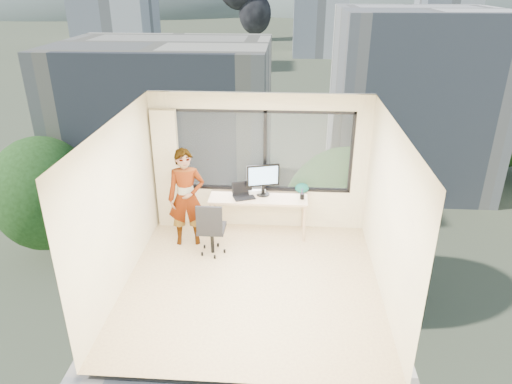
# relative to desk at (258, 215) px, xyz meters

# --- Properties ---
(floor) EXTENTS (4.00, 4.00, 0.01)m
(floor) POSITION_rel_desk_xyz_m (0.00, -1.66, -0.38)
(floor) COLOR beige
(floor) RESTS_ON ground
(ceiling) EXTENTS (4.00, 4.00, 0.01)m
(ceiling) POSITION_rel_desk_xyz_m (0.00, -1.66, 2.23)
(ceiling) COLOR white
(ceiling) RESTS_ON ground
(wall_front) EXTENTS (4.00, 0.01, 2.60)m
(wall_front) POSITION_rel_desk_xyz_m (0.00, -3.66, 0.93)
(wall_front) COLOR #FBF1C2
(wall_front) RESTS_ON ground
(wall_left) EXTENTS (0.01, 4.00, 2.60)m
(wall_left) POSITION_rel_desk_xyz_m (-2.00, -1.66, 0.93)
(wall_left) COLOR #FBF1C2
(wall_left) RESTS_ON ground
(wall_right) EXTENTS (0.01, 4.00, 2.60)m
(wall_right) POSITION_rel_desk_xyz_m (2.00, -1.66, 0.93)
(wall_right) COLOR #FBF1C2
(wall_right) RESTS_ON ground
(window_wall) EXTENTS (3.30, 0.16, 1.55)m
(window_wall) POSITION_rel_desk_xyz_m (0.05, 0.34, 1.15)
(window_wall) COLOR black
(window_wall) RESTS_ON ground
(curtain) EXTENTS (0.45, 0.14, 2.30)m
(curtain) POSITION_rel_desk_xyz_m (-1.72, 0.22, 0.77)
(curtain) COLOR beige
(curtain) RESTS_ON floor
(desk) EXTENTS (1.80, 0.60, 0.75)m
(desk) POSITION_rel_desk_xyz_m (0.00, 0.00, 0.00)
(desk) COLOR tan
(desk) RESTS_ON floor
(chair) EXTENTS (0.52, 0.52, 1.02)m
(chair) POSITION_rel_desk_xyz_m (-0.76, -0.76, 0.14)
(chair) COLOR black
(chair) RESTS_ON floor
(person) EXTENTS (0.72, 0.53, 1.79)m
(person) POSITION_rel_desk_xyz_m (-1.25, -0.43, 0.52)
(person) COLOR #2D2D33
(person) RESTS_ON floor
(monitor) EXTENTS (0.62, 0.29, 0.61)m
(monitor) POSITION_rel_desk_xyz_m (0.08, 0.10, 0.68)
(monitor) COLOR black
(monitor) RESTS_ON desk
(game_console) EXTENTS (0.39, 0.36, 0.08)m
(game_console) POSITION_rel_desk_xyz_m (-0.07, 0.21, 0.41)
(game_console) COLOR white
(game_console) RESTS_ON desk
(laptop) EXTENTS (0.50, 0.51, 0.24)m
(laptop) POSITION_rel_desk_xyz_m (-0.26, -0.05, 0.50)
(laptop) COLOR black
(laptop) RESTS_ON desk
(cellphone) EXTENTS (0.13, 0.08, 0.01)m
(cellphone) POSITION_rel_desk_xyz_m (-0.21, -0.05, 0.38)
(cellphone) COLOR black
(cellphone) RESTS_ON desk
(pen_cup) EXTENTS (0.09, 0.09, 0.10)m
(pen_cup) POSITION_rel_desk_xyz_m (0.80, -0.03, 0.43)
(pen_cup) COLOR black
(pen_cup) RESTS_ON desk
(handbag) EXTENTS (0.27, 0.15, 0.20)m
(handbag) POSITION_rel_desk_xyz_m (0.80, 0.23, 0.47)
(handbag) COLOR #0E5154
(handbag) RESTS_ON desk
(exterior_ground) EXTENTS (400.00, 400.00, 0.04)m
(exterior_ground) POSITION_rel_desk_xyz_m (0.00, 118.34, -14.38)
(exterior_ground) COLOR #515B3D
(exterior_ground) RESTS_ON ground
(near_bldg_a) EXTENTS (16.00, 12.00, 14.00)m
(near_bldg_a) POSITION_rel_desk_xyz_m (-9.00, 28.34, -7.38)
(near_bldg_a) COLOR beige
(near_bldg_a) RESTS_ON exterior_ground
(near_bldg_b) EXTENTS (14.00, 13.00, 16.00)m
(near_bldg_b) POSITION_rel_desk_xyz_m (12.00, 36.34, -6.38)
(near_bldg_b) COLOR white
(near_bldg_b) RESTS_ON exterior_ground
(far_tower_a) EXTENTS (14.00, 14.00, 28.00)m
(far_tower_a) POSITION_rel_desk_xyz_m (-35.00, 93.34, -0.38)
(far_tower_a) COLOR silver
(far_tower_a) RESTS_ON exterior_ground
(far_tower_d) EXTENTS (16.00, 14.00, 22.00)m
(far_tower_d) POSITION_rel_desk_xyz_m (-60.00, 148.34, -3.38)
(far_tower_d) COLOR silver
(far_tower_d) RESTS_ON exterior_ground
(hill_a) EXTENTS (288.00, 216.00, 90.00)m
(hill_a) POSITION_rel_desk_xyz_m (-120.00, 318.34, -14.38)
(hill_a) COLOR slate
(hill_a) RESTS_ON exterior_ground
(hill_b) EXTENTS (300.00, 220.00, 96.00)m
(hill_b) POSITION_rel_desk_xyz_m (100.00, 318.34, -14.38)
(hill_b) COLOR slate
(hill_b) RESTS_ON exterior_ground
(tree_a) EXTENTS (7.00, 7.00, 8.00)m
(tree_a) POSITION_rel_desk_xyz_m (-16.00, 20.34, -10.38)
(tree_a) COLOR #224717
(tree_a) RESTS_ON exterior_ground
(tree_b) EXTENTS (7.60, 7.60, 9.00)m
(tree_b) POSITION_rel_desk_xyz_m (4.00, 16.34, -9.88)
(tree_b) COLOR #224717
(tree_b) RESTS_ON exterior_ground
(tree_c) EXTENTS (8.40, 8.40, 10.00)m
(tree_c) POSITION_rel_desk_xyz_m (22.00, 38.34, -9.38)
(tree_c) COLOR #224717
(tree_c) RESTS_ON exterior_ground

